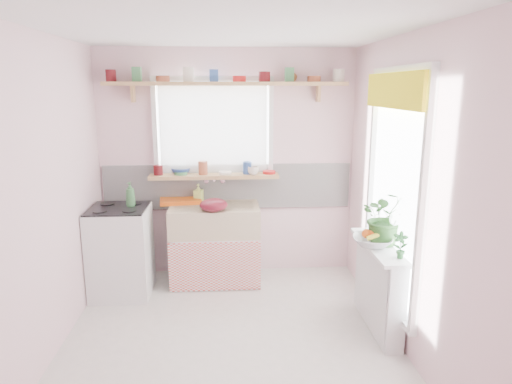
{
  "coord_description": "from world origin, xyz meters",
  "views": [
    {
      "loc": [
        -0.01,
        -3.42,
        2.09
      ],
      "look_at": [
        0.25,
        0.55,
        1.17
      ],
      "focal_mm": 32.0,
      "sensor_mm": 36.0,
      "label": 1
    }
  ],
  "objects": [
    {
      "name": "colander",
      "position": [
        -0.15,
        1.1,
        0.91
      ],
      "size": [
        0.37,
        0.37,
        0.13
      ],
      "primitive_type": "ellipsoid",
      "rotation": [
        0.0,
        0.0,
        0.37
      ],
      "color": "maroon",
      "rests_on": "sink_unit"
    },
    {
      "name": "sill_bowl",
      "position": [
        -0.52,
        1.54,
        1.19
      ],
      "size": [
        0.26,
        0.26,
        0.06
      ],
      "primitive_type": "imported",
      "rotation": [
        0.0,
        0.0,
        0.34
      ],
      "color": "#2D4792",
      "rests_on": "windowsill"
    },
    {
      "name": "pine_shelf",
      "position": [
        0.0,
        1.47,
        2.12
      ],
      "size": [
        2.52,
        0.24,
        0.04
      ],
      "primitive_type": "cube",
      "color": "tan",
      "rests_on": "room"
    },
    {
      "name": "jade_plant",
      "position": [
        1.33,
        0.21,
        1.01
      ],
      "size": [
        0.47,
        0.42,
        0.48
      ],
      "primitive_type": "imported",
      "rotation": [
        0.0,
        0.0,
        -0.13
      ],
      "color": "#2D5D25",
      "rests_on": "radiator_ledge"
    },
    {
      "name": "herb_pot",
      "position": [
        1.33,
        -0.13,
        0.88
      ],
      "size": [
        0.14,
        0.12,
        0.22
      ],
      "primitive_type": "imported",
      "rotation": [
        0.0,
        0.0,
        -0.4
      ],
      "color": "#245A27",
      "rests_on": "radiator_ledge"
    },
    {
      "name": "cooker",
      "position": [
        -1.1,
        1.05,
        0.46
      ],
      "size": [
        0.58,
        0.58,
        0.93
      ],
      "color": "white",
      "rests_on": "ground"
    },
    {
      "name": "windowsill",
      "position": [
        -0.15,
        1.48,
        1.14
      ],
      "size": [
        1.4,
        0.22,
        0.04
      ],
      "primitive_type": "cube",
      "color": "tan",
      "rests_on": "room"
    },
    {
      "name": "sill_cup",
      "position": [
        0.27,
        1.42,
        1.21
      ],
      "size": [
        0.15,
        0.15,
        0.09
      ],
      "primitive_type": "imported",
      "rotation": [
        0.0,
        0.0,
        0.38
      ],
      "color": "beige",
      "rests_on": "windowsill"
    },
    {
      "name": "cooker_bottle",
      "position": [
        -0.98,
        1.1,
        1.04
      ],
      "size": [
        0.12,
        0.12,
        0.25
      ],
      "primitive_type": "imported",
      "rotation": [
        0.0,
        0.0,
        -0.35
      ],
      "color": "#3A7440",
      "rests_on": "cooker"
    },
    {
      "name": "shelf_vase",
      "position": [
        0.68,
        1.53,
        2.21
      ],
      "size": [
        0.14,
        0.14,
        0.14
      ],
      "primitive_type": "imported",
      "rotation": [
        0.0,
        0.0,
        -0.05
      ],
      "color": "#97552E",
      "rests_on": "pine_shelf"
    },
    {
      "name": "radiator_ledge",
      "position": [
        1.3,
        0.2,
        0.4
      ],
      "size": [
        0.22,
        0.95,
        0.78
      ],
      "color": "white",
      "rests_on": "ground"
    },
    {
      "name": "sill_crockery",
      "position": [
        -0.2,
        1.48,
        1.21
      ],
      "size": [
        1.35,
        0.11,
        0.12
      ],
      "color": "#590F14",
      "rests_on": "windowsill"
    },
    {
      "name": "room",
      "position": [
        0.66,
        0.86,
        1.37
      ],
      "size": [
        3.2,
        3.2,
        3.2
      ],
      "color": "silver",
      "rests_on": "ground"
    },
    {
      "name": "sink_unit",
      "position": [
        -0.15,
        1.29,
        0.43
      ],
      "size": [
        0.95,
        0.65,
        1.11
      ],
      "color": "white",
      "rests_on": "ground"
    },
    {
      "name": "fruit",
      "position": [
        1.22,
        0.18,
        0.88
      ],
      "size": [
        0.2,
        0.14,
        0.1
      ],
      "color": "#FD5E15",
      "rests_on": "fruit_bowl"
    },
    {
      "name": "dish_tray",
      "position": [
        -0.53,
        1.5,
        0.87
      ],
      "size": [
        0.48,
        0.39,
        0.04
      ],
      "primitive_type": "cube",
      "rotation": [
        0.0,
        0.0,
        0.13
      ],
      "color": "orange",
      "rests_on": "sink_unit"
    },
    {
      "name": "fruit_bowl",
      "position": [
        1.21,
        0.17,
        0.82
      ],
      "size": [
        0.41,
        0.41,
        0.08
      ],
      "primitive_type": "imported",
      "rotation": [
        0.0,
        0.0,
        -0.27
      ],
      "color": "silver",
      "rests_on": "radiator_ledge"
    },
    {
      "name": "soap_bottle_sink",
      "position": [
        -0.33,
        1.5,
        0.95
      ],
      "size": [
        0.11,
        0.11,
        0.2
      ],
      "primitive_type": "imported",
      "rotation": [
        0.0,
        0.0,
        -0.3
      ],
      "color": "#CFE565",
      "rests_on": "sink_unit"
    },
    {
      "name": "shelf_crockery",
      "position": [
        -0.02,
        1.47,
        2.19
      ],
      "size": [
        2.47,
        0.11,
        0.12
      ],
      "color": "#590F14",
      "rests_on": "pine_shelf"
    }
  ]
}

